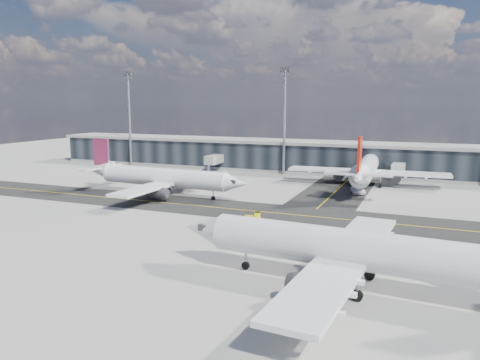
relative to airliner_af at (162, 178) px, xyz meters
The scene contains 9 objects.
ground 19.05m from the airliner_af, 33.28° to the right, with size 300.00×300.00×0.00m, color gray.
taxiway_lanes 19.89m from the airliner_af, ahead, with size 180.00×63.00×0.03m.
terminal_concourse 47.36m from the airliner_af, 70.72° to the left, with size 152.00×19.80×8.80m.
floodlight_masts 42.52m from the airliner_af, 67.57° to the left, with size 102.50×0.70×28.90m.
airliner_af is the anchor object (origin of this frame).
airliner_redtail 47.57m from the airliner_af, 35.01° to the left, with size 37.45×43.98×13.04m.
airliner_near 58.64m from the airliner_af, 37.68° to the right, with size 43.11×36.77×12.77m.
baggage_tug 29.39m from the airliner_af, 27.24° to the right, with size 2.91×2.12×1.65m.
service_van 42.57m from the airliner_af, 24.81° to the left, with size 2.65×5.74×1.60m, color white.
Camera 1 is at (36.81, -74.29, 19.81)m, focal length 35.00 mm.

